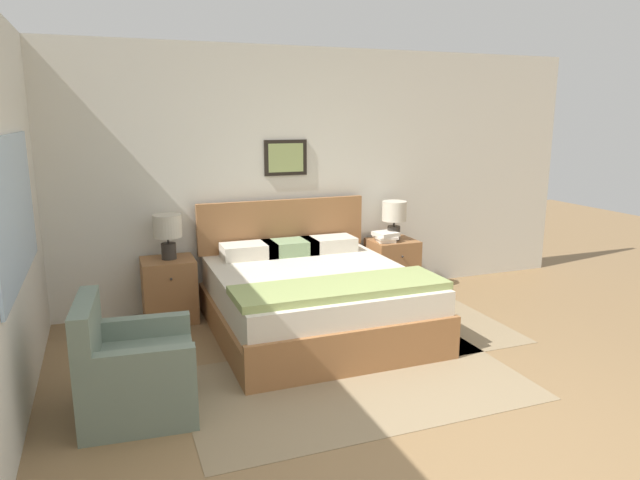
{
  "coord_description": "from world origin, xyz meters",
  "views": [
    {
      "loc": [
        -1.71,
        -2.38,
        1.92
      ],
      "look_at": [
        -0.13,
        1.78,
        0.95
      ],
      "focal_mm": 32.0,
      "sensor_mm": 36.0,
      "label": 1
    }
  ],
  "objects_px": {
    "table_lamp_near_window": "(168,230)",
    "table_lamp_by_door": "(394,215)",
    "bed": "(314,298)",
    "nightstand_by_door": "(392,267)",
    "armchair": "(133,374)",
    "nightstand_near_window": "(169,290)"
  },
  "relations": [
    {
      "from": "armchair",
      "to": "nightstand_by_door",
      "type": "height_order",
      "value": "armchair"
    },
    {
      "from": "table_lamp_near_window",
      "to": "table_lamp_by_door",
      "type": "distance_m",
      "value": 2.37
    },
    {
      "from": "table_lamp_by_door",
      "to": "table_lamp_near_window",
      "type": "bearing_deg",
      "value": 180.0
    },
    {
      "from": "bed",
      "to": "nightstand_near_window",
      "type": "bearing_deg",
      "value": 148.03
    },
    {
      "from": "nightstand_by_door",
      "to": "table_lamp_near_window",
      "type": "bearing_deg",
      "value": 179.8
    },
    {
      "from": "table_lamp_near_window",
      "to": "table_lamp_by_door",
      "type": "xyz_separation_m",
      "value": [
        2.37,
        0.0,
        0.0
      ]
    },
    {
      "from": "nightstand_by_door",
      "to": "table_lamp_by_door",
      "type": "bearing_deg",
      "value": 30.4
    },
    {
      "from": "bed",
      "to": "armchair",
      "type": "distance_m",
      "value": 1.88
    },
    {
      "from": "bed",
      "to": "nightstand_by_door",
      "type": "bearing_deg",
      "value": 31.97
    },
    {
      "from": "table_lamp_near_window",
      "to": "table_lamp_by_door",
      "type": "bearing_deg",
      "value": 0.0
    },
    {
      "from": "armchair",
      "to": "nightstand_by_door",
      "type": "relative_size",
      "value": 1.32
    },
    {
      "from": "nightstand_by_door",
      "to": "table_lamp_by_door",
      "type": "xyz_separation_m",
      "value": [
        0.01,
        0.01,
        0.58
      ]
    },
    {
      "from": "armchair",
      "to": "nightstand_near_window",
      "type": "height_order",
      "value": "armchair"
    },
    {
      "from": "nightstand_by_door",
      "to": "table_lamp_near_window",
      "type": "distance_m",
      "value": 2.43
    },
    {
      "from": "table_lamp_by_door",
      "to": "bed",
      "type": "bearing_deg",
      "value": -148.05
    },
    {
      "from": "armchair",
      "to": "table_lamp_by_door",
      "type": "height_order",
      "value": "table_lamp_by_door"
    },
    {
      "from": "table_lamp_near_window",
      "to": "nightstand_near_window",
      "type": "bearing_deg",
      "value": -153.97
    },
    {
      "from": "armchair",
      "to": "table_lamp_near_window",
      "type": "bearing_deg",
      "value": 170.54
    },
    {
      "from": "bed",
      "to": "nightstand_by_door",
      "type": "distance_m",
      "value": 1.4
    },
    {
      "from": "nightstand_near_window",
      "to": "nightstand_by_door",
      "type": "xyz_separation_m",
      "value": [
        2.38,
        0.0,
        0.0
      ]
    },
    {
      "from": "table_lamp_by_door",
      "to": "nightstand_near_window",
      "type": "bearing_deg",
      "value": -179.8
    },
    {
      "from": "bed",
      "to": "table_lamp_near_window",
      "type": "height_order",
      "value": "bed"
    }
  ]
}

